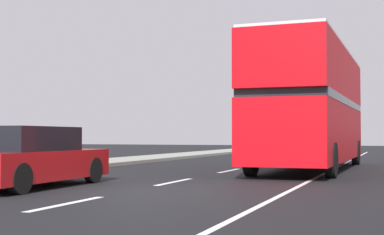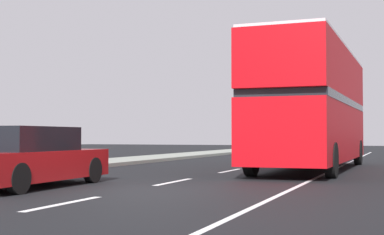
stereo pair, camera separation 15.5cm
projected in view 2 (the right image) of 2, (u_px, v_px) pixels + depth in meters
name	position (u px, v px, depth m)	size (l,w,h in m)	color
ground_plane	(135.00, 192.00, 12.54)	(73.77, 120.00, 0.10)	black
lane_paint_markings	(295.00, 170.00, 19.66)	(3.35, 46.00, 0.01)	silver
double_decker_bus_red	(313.00, 105.00, 20.04)	(2.71, 11.03, 4.20)	red
hatchback_car_near	(28.00, 158.00, 13.16)	(1.85, 4.46, 1.39)	maroon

